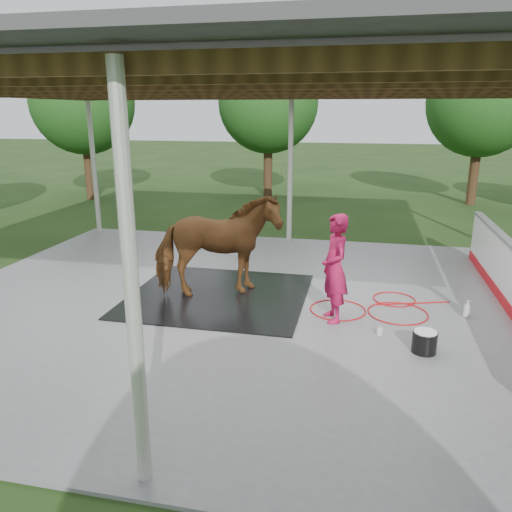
# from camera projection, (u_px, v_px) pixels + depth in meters

# --- Properties ---
(ground) EXTENTS (100.00, 100.00, 0.00)m
(ground) POSITION_uv_depth(u_px,v_px,m) (251.00, 305.00, 9.30)
(ground) COLOR #1E3814
(concrete_slab) EXTENTS (12.00, 10.00, 0.05)m
(concrete_slab) POSITION_uv_depth(u_px,v_px,m) (251.00, 304.00, 9.29)
(concrete_slab) COLOR slate
(concrete_slab) RESTS_ON ground
(pavilion_structure) EXTENTS (12.60, 10.60, 4.05)m
(pavilion_structure) POSITION_uv_depth(u_px,v_px,m) (251.00, 81.00, 8.19)
(pavilion_structure) COLOR beige
(pavilion_structure) RESTS_ON ground
(tree_belt) EXTENTS (28.00, 28.00, 5.80)m
(tree_belt) POSITION_uv_depth(u_px,v_px,m) (278.00, 94.00, 9.02)
(tree_belt) COLOR #382314
(tree_belt) RESTS_ON ground
(rubber_mat) EXTENTS (3.34, 3.13, 0.03)m
(rubber_mat) POSITION_uv_depth(u_px,v_px,m) (218.00, 295.00, 9.63)
(rubber_mat) COLOR black
(rubber_mat) RESTS_ON concrete_slab
(horse) EXTENTS (2.54, 1.92, 1.95)m
(horse) POSITION_uv_depth(u_px,v_px,m) (217.00, 246.00, 9.35)
(horse) COLOR brown
(horse) RESTS_ON rubber_mat
(handler) EXTENTS (0.65, 0.79, 1.84)m
(handler) POSITION_uv_depth(u_px,v_px,m) (335.00, 268.00, 8.28)
(handler) COLOR #B01244
(handler) RESTS_ON concrete_slab
(wash_bucket) EXTENTS (0.36, 0.36, 0.33)m
(wash_bucket) POSITION_uv_depth(u_px,v_px,m) (424.00, 341.00, 7.34)
(wash_bucket) COLOR black
(wash_bucket) RESTS_ON concrete_slab
(soap_bottle_a) EXTENTS (0.17, 0.17, 0.31)m
(soap_bottle_a) POSITION_uv_depth(u_px,v_px,m) (467.00, 309.00, 8.60)
(soap_bottle_a) COLOR silver
(soap_bottle_a) RESTS_ON concrete_slab
(soap_bottle_b) EXTENTS (0.09, 0.10, 0.17)m
(soap_bottle_b) POSITION_uv_depth(u_px,v_px,m) (380.00, 330.00, 7.93)
(soap_bottle_b) COLOR #338CD8
(soap_bottle_b) RESTS_ON concrete_slab
(hose_coil) EXTENTS (2.52, 1.65, 0.02)m
(hose_coil) POSITION_uv_depth(u_px,v_px,m) (375.00, 308.00, 8.99)
(hose_coil) COLOR #B50C0F
(hose_coil) RESTS_ON concrete_slab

